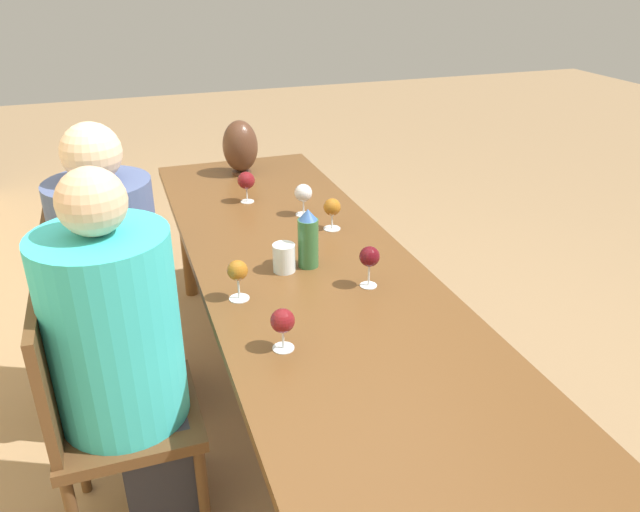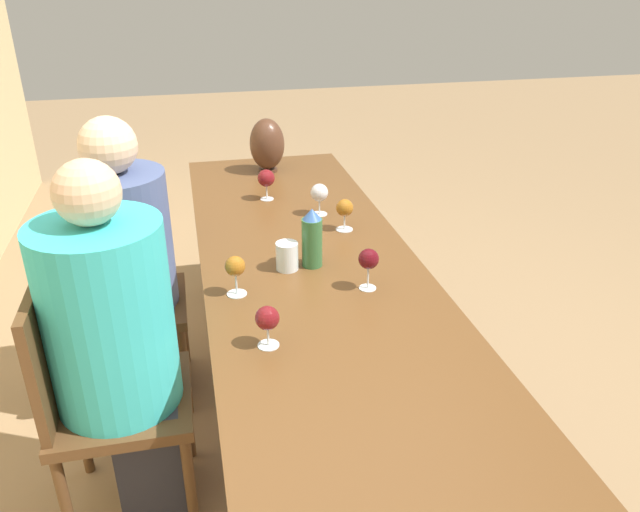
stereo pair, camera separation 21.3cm
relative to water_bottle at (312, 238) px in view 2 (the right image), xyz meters
The scene contains 15 objects.
ground_plane 0.84m from the water_bottle, behind, with size 14.00×14.00×0.00m, color #937551.
dining_table 0.18m from the water_bottle, behind, with size 2.78×0.80×0.73m.
water_bottle is the anchor object (origin of this frame).
water_tumbler 0.11m from the water_bottle, 95.99° to the left, with size 0.08×0.08×0.10m.
vase 1.12m from the water_bottle, ahead, with size 0.18×0.18×0.28m.
wine_glass_0 0.26m from the water_bottle, 145.48° to the right, with size 0.07×0.07×0.15m.
wine_glass_1 0.71m from the water_bottle, ahead, with size 0.08×0.08×0.14m.
wine_glass_2 0.49m from the water_bottle, 15.43° to the right, with size 0.08×0.08×0.14m.
wine_glass_3 0.35m from the water_bottle, 34.03° to the right, with size 0.07×0.07×0.13m.
wine_glass_4 0.54m from the water_bottle, 154.14° to the left, with size 0.07×0.07×0.13m.
wine_glass_5 0.33m from the water_bottle, 118.18° to the left, with size 0.07×0.07×0.14m.
chair_near 0.88m from the water_bottle, 109.69° to the left, with size 0.44×0.44×0.88m.
chair_far 0.92m from the water_bottle, 64.47° to the left, with size 0.44×0.44×0.88m.
person_near 0.75m from the water_bottle, 111.86° to the left, with size 0.39×0.39×1.26m.
person_far 0.79m from the water_bottle, 61.81° to the left, with size 0.39×0.39×1.23m.
Camera 2 is at (-1.97, 0.42, 1.77)m, focal length 35.00 mm.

